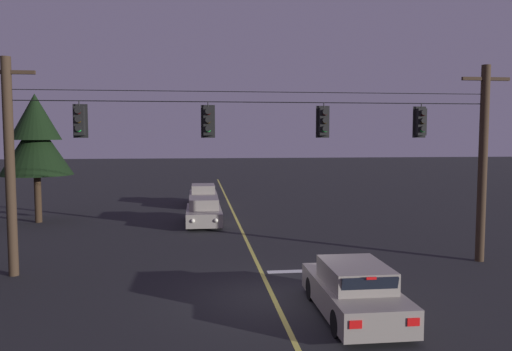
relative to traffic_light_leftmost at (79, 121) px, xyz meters
name	(u,v)px	position (x,y,z in m)	size (l,w,h in m)	color
ground_plane	(273,297)	(6.00, -3.18, -5.14)	(180.00, 180.00, 0.00)	black
lane_centre_stripe	(244,234)	(6.00, 6.02, -5.14)	(0.14, 60.00, 0.01)	#D1C64C
stop_bar_paint	(316,271)	(7.90, -0.58, -5.14)	(3.40, 0.36, 0.01)	silver
signal_span_assembly	(259,162)	(6.00, 0.02, -1.39)	(18.30, 0.32, 7.20)	#38281C
traffic_light_leftmost	(79,121)	(0.00, 0.00, 0.00)	(0.48, 0.41, 1.22)	black
traffic_light_left_inner	(208,121)	(4.24, 0.00, 0.00)	(0.48, 0.41, 1.22)	black
traffic_light_centre	(324,122)	(8.27, 0.00, 0.00)	(0.48, 0.41, 1.22)	black
traffic_light_right_inner	(421,122)	(11.84, 0.00, 0.00)	(0.48, 0.41, 1.22)	black
car_waiting_near_lane	(354,291)	(7.85, -4.93, -4.49)	(1.80, 4.33, 1.39)	gray
car_oncoming_lead	(204,212)	(4.18, 8.97, -4.49)	(1.80, 4.42, 1.39)	gray
car_oncoming_trailing	(203,196)	(4.23, 16.19, -4.49)	(1.80, 4.42, 1.39)	gray
tree_verge_near	(36,139)	(-4.65, 10.64, -0.65)	(3.75, 3.75, 6.87)	#332316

